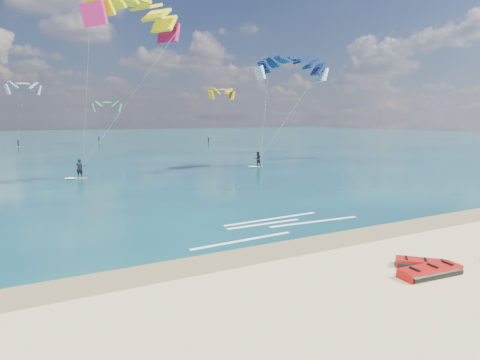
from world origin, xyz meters
name	(u,v)px	position (x,y,z in m)	size (l,w,h in m)	color
ground	(112,167)	(0.00, 40.00, 0.00)	(320.00, 320.00, 0.00)	tan
wet_sand_strip	(289,248)	(0.00, 3.00, 0.00)	(320.00, 2.40, 0.01)	brown
sea	(54,141)	(0.00, 104.00, 0.02)	(320.00, 200.00, 0.04)	#0A283C
packed_kite_left	(430,276)	(2.66, -2.57, 0.00)	(2.84, 1.18, 0.43)	#A90E09
packed_kite_mid	(422,268)	(3.21, -1.81, 0.00)	(2.25, 1.07, 0.39)	#AD130C
kitesurfer_main	(106,86)	(-2.83, 27.77, 8.87)	(12.01, 11.70, 17.53)	#BFCA17
kitesurfer_far	(277,102)	(17.52, 30.23, 7.89)	(10.39, 5.04, 14.53)	#ABB91B
shoreline_foam	(275,225)	(1.69, 6.69, 0.04)	(11.40, 3.61, 0.01)	white
distant_kites	(3,117)	(-11.02, 76.48, 6.05)	(85.02, 34.60, 14.72)	#7BC017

